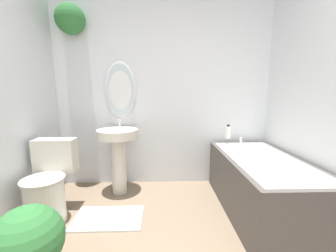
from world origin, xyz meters
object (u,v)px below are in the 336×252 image
object	(u,v)px
bathtub	(262,184)
potted_plant	(28,243)
pedestal_sink	(118,149)
toilet	(49,186)
shampoo_bottle	(228,132)

from	to	relation	value
bathtub	potted_plant	bearing A→B (deg)	-156.09
bathtub	potted_plant	xyz separation A→B (m)	(-1.83, -0.81, 0.03)
pedestal_sink	bathtub	size ratio (longest dim) A/B	0.63
pedestal_sink	bathtub	distance (m)	1.63
pedestal_sink	toilet	bearing A→B (deg)	-137.79
toilet	bathtub	size ratio (longest dim) A/B	0.54
toilet	pedestal_sink	distance (m)	0.80
shampoo_bottle	potted_plant	xyz separation A→B (m)	(-1.65, -1.40, -0.40)
pedestal_sink	shampoo_bottle	bearing A→B (deg)	5.12
toilet	potted_plant	size ratio (longest dim) A/B	1.37
potted_plant	bathtub	bearing A→B (deg)	23.91
pedestal_sink	shampoo_bottle	world-z (taller)	pedestal_sink
toilet	potted_plant	xyz separation A→B (m)	(0.29, -0.76, -0.01)
shampoo_bottle	potted_plant	bearing A→B (deg)	-139.65
bathtub	potted_plant	world-z (taller)	bathtub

